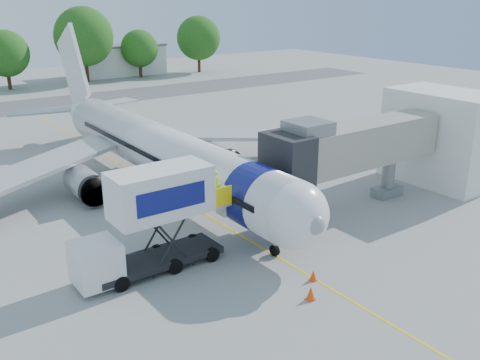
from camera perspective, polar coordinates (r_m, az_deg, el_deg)
ground at (r=37.38m, az=-5.57°, el=-2.59°), size 160.00×160.00×0.00m
guidance_line at (r=37.37m, az=-5.57°, el=-2.58°), size 0.15×70.00×0.01m
taxiway_strip at (r=75.45m, az=-22.11°, el=7.26°), size 120.00×10.00×0.01m
aircraft at (r=39.87m, az=-8.72°, el=3.16°), size 34.17×37.73×11.35m
jet_bridge at (r=35.53m, az=11.30°, el=3.36°), size 13.90×3.20×6.60m
terminal_stub at (r=43.81m, az=20.75°, el=4.33°), size 5.00×8.00×7.00m
catering_hiloader at (r=27.90m, az=-9.56°, el=-4.44°), size 8.50×2.44×5.50m
ground_tug at (r=23.72m, az=8.19°, el=-14.38°), size 4.12×3.03×1.48m
safety_cone_a at (r=27.85m, az=7.82°, el=-10.05°), size 0.38×0.38×0.61m
safety_cone_b at (r=26.23m, az=7.56°, el=-11.91°), size 0.45×0.45×0.71m
outbuilding_right at (r=100.77m, az=-12.92°, el=12.38°), size 16.40×7.40×5.30m
tree_d at (r=89.52m, az=-23.74°, el=12.24°), size 6.98×6.98×8.90m
tree_e at (r=93.02m, az=-16.32°, el=14.48°), size 9.48×9.48×12.09m
tree_f at (r=96.83m, az=-10.70°, el=13.62°), size 6.37×6.37×8.12m
tree_g at (r=101.91m, az=-4.45°, el=14.85°), size 7.99×7.99×10.19m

